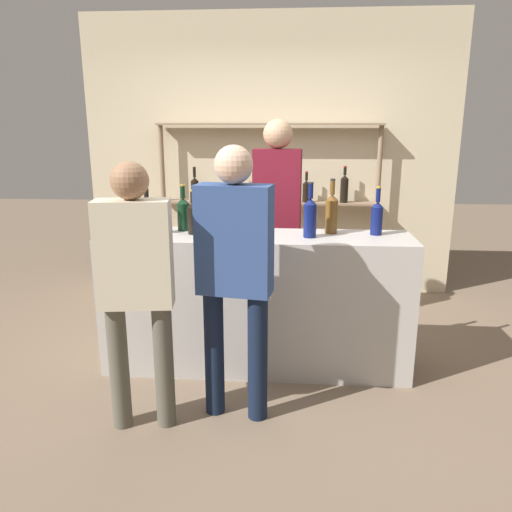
# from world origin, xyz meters

# --- Properties ---
(ground_plane) EXTENTS (16.00, 16.00, 0.00)m
(ground_plane) POSITION_xyz_m (0.00, 0.00, 0.00)
(ground_plane) COLOR #7A6651
(bar_counter) EXTENTS (2.17, 0.51, 0.99)m
(bar_counter) POSITION_xyz_m (0.00, 0.00, 0.49)
(bar_counter) COLOR #B7B2AD
(bar_counter) RESTS_ON ground_plane
(back_wall) EXTENTS (3.77, 0.12, 2.80)m
(back_wall) POSITION_xyz_m (0.00, 1.86, 1.40)
(back_wall) COLOR beige
(back_wall) RESTS_ON ground_plane
(back_shelf) EXTENTS (2.23, 0.18, 1.75)m
(back_shelf) POSITION_xyz_m (0.01, 1.68, 1.16)
(back_shelf) COLOR #897056
(back_shelf) RESTS_ON ground_plane
(counter_bottle_0) EXTENTS (0.09, 0.09, 0.38)m
(counter_bottle_0) POSITION_xyz_m (0.37, -0.03, 1.13)
(counter_bottle_0) COLOR #0F1956
(counter_bottle_0) RESTS_ON bar_counter
(counter_bottle_1) EXTENTS (0.07, 0.07, 0.31)m
(counter_bottle_1) POSITION_xyz_m (-0.44, 0.02, 1.11)
(counter_bottle_1) COLOR black
(counter_bottle_1) RESTS_ON bar_counter
(counter_bottle_2) EXTENTS (0.09, 0.09, 0.38)m
(counter_bottle_2) POSITION_xyz_m (0.52, 0.12, 1.14)
(counter_bottle_2) COLOR brown
(counter_bottle_2) RESTS_ON bar_counter
(counter_bottle_3) EXTENTS (0.08, 0.08, 0.34)m
(counter_bottle_3) POSITION_xyz_m (0.84, 0.09, 1.12)
(counter_bottle_3) COLOR #0F1956
(counter_bottle_3) RESTS_ON bar_counter
(counter_bottle_4) EXTENTS (0.09, 0.09, 0.33)m
(counter_bottle_4) POSITION_xyz_m (-0.54, 0.13, 1.12)
(counter_bottle_4) COLOR black
(counter_bottle_4) RESTS_ON bar_counter
(counter_bottle_5) EXTENTS (0.09, 0.09, 0.32)m
(counter_bottle_5) POSITION_xyz_m (-0.75, -0.03, 1.11)
(counter_bottle_5) COLOR black
(counter_bottle_5) RESTS_ON bar_counter
(wine_glass) EXTENTS (0.09, 0.09, 0.16)m
(wine_glass) POSITION_xyz_m (-0.23, -0.07, 1.11)
(wine_glass) COLOR silver
(wine_glass) RESTS_ON bar_counter
(server_behind_counter) EXTENTS (0.40, 0.23, 1.78)m
(server_behind_counter) POSITION_xyz_m (0.12, 0.70, 1.08)
(server_behind_counter) COLOR black
(server_behind_counter) RESTS_ON ground_plane
(customer_center) EXTENTS (0.45, 0.25, 1.63)m
(customer_center) POSITION_xyz_m (-0.07, -0.65, 0.96)
(customer_center) COLOR #121C33
(customer_center) RESTS_ON ground_plane
(customer_left) EXTENTS (0.43, 0.23, 1.55)m
(customer_left) POSITION_xyz_m (-0.61, -0.80, 0.92)
(customer_left) COLOR #575347
(customer_left) RESTS_ON ground_plane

